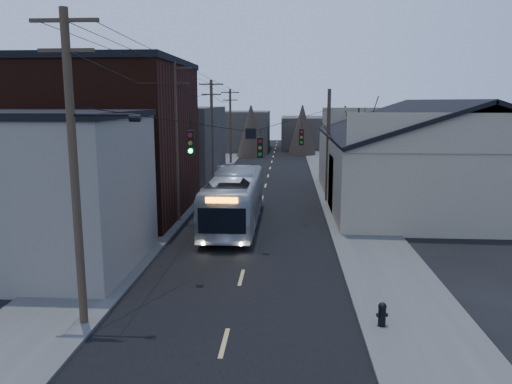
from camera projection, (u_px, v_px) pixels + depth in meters
ground at (215, 377)px, 14.00m from camera, size 160.00×160.00×0.00m
road_surface at (265, 190)px, 43.44m from camera, size 9.00×110.00×0.02m
sidewalk_left at (191, 188)px, 43.83m from camera, size 4.00×110.00×0.12m
sidewalk_right at (340, 190)px, 43.03m from camera, size 4.00×110.00×0.12m
building_clapboard at (47, 193)px, 22.75m from camera, size 8.00×8.00×7.00m
building_brick at (109, 141)px, 33.34m from camera, size 10.00×12.00×10.00m
building_left_far at (172, 143)px, 49.29m from camera, size 9.00×14.00×7.00m
warehouse at (435, 168)px, 37.24m from camera, size 16.16×20.60×7.73m
building_far_left at (236, 131)px, 77.63m from camera, size 10.00×12.00×6.00m
building_far_right at (318, 132)px, 81.82m from camera, size 12.00×14.00×5.00m
bare_tree at (357, 163)px, 32.57m from camera, size 0.40×0.40×7.20m
utility_lines at (219, 137)px, 36.99m from camera, size 11.24×45.28×10.50m
bus at (235, 199)px, 30.73m from camera, size 2.83×11.98×3.33m
parked_car at (224, 173)px, 49.12m from camera, size 1.81×4.14×1.32m
fire_hydrant at (382, 313)px, 16.86m from camera, size 0.40×0.28×0.83m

